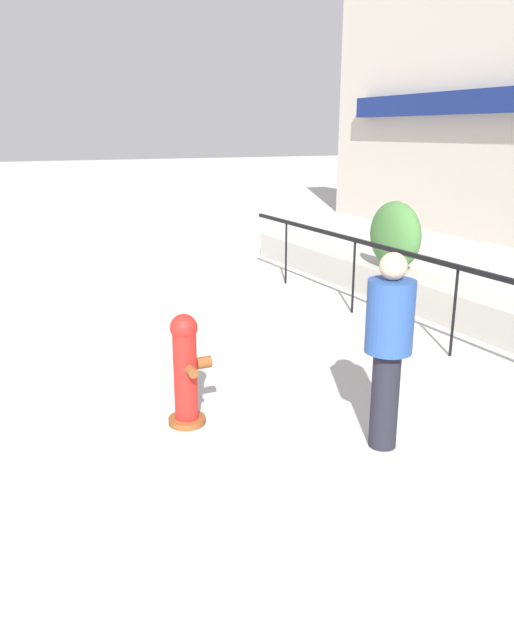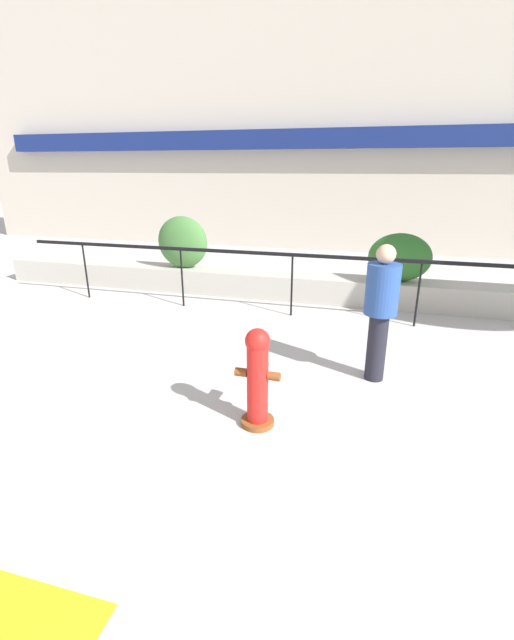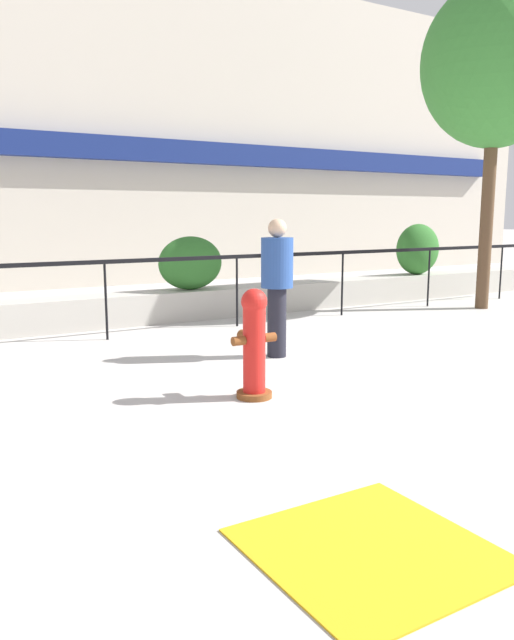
{
  "view_description": "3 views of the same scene",
  "coord_description": "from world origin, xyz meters",
  "px_view_note": "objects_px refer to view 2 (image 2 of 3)",
  "views": [
    {
      "loc": [
        3.35,
        -0.41,
        2.66
      ],
      "look_at": [
        -2.04,
        2.19,
        0.85
      ],
      "focal_mm": 35.0,
      "sensor_mm": 36.0,
      "label": 1
    },
    {
      "loc": [
        -0.76,
        -2.42,
        2.57
      ],
      "look_at": [
        -2.08,
        2.33,
        0.8
      ],
      "focal_mm": 24.0,
      "sensor_mm": 36.0,
      "label": 2
    },
    {
      "loc": [
        -4.83,
        -3.76,
        1.78
      ],
      "look_at": [
        -1.57,
        1.66,
        0.71
      ],
      "focal_mm": 35.0,
      "sensor_mm": 36.0,
      "label": 3
    }
  ],
  "objects_px": {
    "hedge_bush_1": "(400,258)",
    "pedestrian": "(381,305)",
    "hedge_bush_0": "(183,242)",
    "fire_hydrant": "(258,377)"
  },
  "relations": [
    {
      "from": "hedge_bush_0",
      "to": "pedestrian",
      "type": "height_order",
      "value": "pedestrian"
    },
    {
      "from": "hedge_bush_1",
      "to": "pedestrian",
      "type": "xyz_separation_m",
      "value": [
        -0.34,
        -3.26,
        0.03
      ]
    },
    {
      "from": "pedestrian",
      "to": "hedge_bush_0",
      "type": "bearing_deg",
      "value": 141.66
    },
    {
      "from": "hedge_bush_1",
      "to": "pedestrian",
      "type": "distance_m",
      "value": 3.28
    },
    {
      "from": "hedge_bush_0",
      "to": "hedge_bush_1",
      "type": "height_order",
      "value": "hedge_bush_0"
    },
    {
      "from": "fire_hydrant",
      "to": "pedestrian",
      "type": "height_order",
      "value": "pedestrian"
    },
    {
      "from": "hedge_bush_1",
      "to": "fire_hydrant",
      "type": "height_order",
      "value": "hedge_bush_1"
    },
    {
      "from": "fire_hydrant",
      "to": "pedestrian",
      "type": "bearing_deg",
      "value": 50.18
    },
    {
      "from": "fire_hydrant",
      "to": "pedestrian",
      "type": "xyz_separation_m",
      "value": [
        1.17,
        1.4,
        0.44
      ]
    },
    {
      "from": "hedge_bush_1",
      "to": "hedge_bush_0",
      "type": "bearing_deg",
      "value": 180.0
    }
  ]
}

